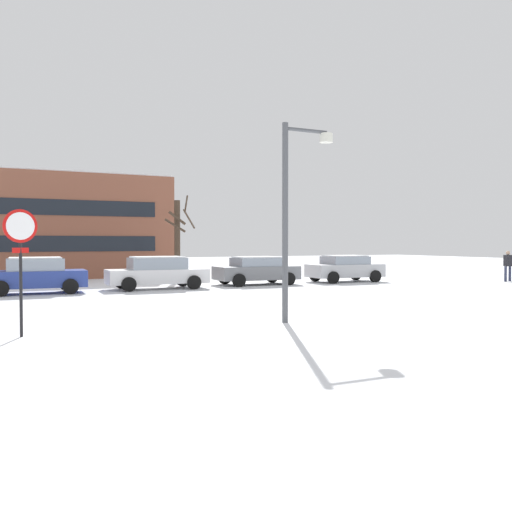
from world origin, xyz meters
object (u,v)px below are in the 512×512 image
Objects in this scene: parked_car_white at (157,272)px; street_lamp at (294,201)px; parked_car_silver at (345,268)px; pedestrian_crossing at (508,264)px; stop_sign at (20,247)px; parked_car_blue at (35,275)px; parked_car_gray at (256,270)px.

street_lamp is at bearing -87.95° from parked_car_white.
pedestrian_crossing is at bearing -24.36° from parked_car_silver.
stop_sign is 11.28m from parked_car_blue.
parked_car_white is at bearing 92.05° from street_lamp.
parked_car_blue reaches higher than parked_car_silver.
street_lamp is 1.29× the size of parked_car_silver.
parked_car_blue is 24.04m from pedestrian_crossing.
parked_car_gray is at bearing 1.85° from parked_car_blue.
pedestrian_crossing is (18.14, 8.21, -2.28)m from street_lamp.
parked_car_gray is at bearing 44.92° from stop_sign.
parked_car_white is 5.22m from parked_car_gray.
parked_car_blue is at bearing -178.15° from parked_car_gray.
parked_car_blue is 0.97× the size of parked_car_gray.
stop_sign is at bearing 174.37° from street_lamp.
parked_car_gray is (4.79, 12.16, -2.52)m from street_lamp.
parked_car_gray is 5.22m from parked_car_silver.
stop_sign reaches higher than parked_car_white.
parked_car_gray is (5.21, 0.31, -0.02)m from parked_car_white.
street_lamp is at bearing -111.49° from parked_car_gray.
parked_car_white is 1.09× the size of parked_car_gray.
parked_car_white is 10.42m from parked_car_silver.
stop_sign is at bearing -163.13° from pedestrian_crossing.
parked_car_white is 1.12× the size of parked_car_silver.
street_lamp reaches higher than stop_sign.
street_lamp reaches higher than pedestrian_crossing.
parked_car_blue is 5.21m from parked_car_white.
parked_car_silver is at bearing 0.27° from parked_car_blue.
pedestrian_crossing is (8.14, -3.69, 0.23)m from parked_car_silver.
pedestrian_crossing reaches higher than parked_car_white.
parked_car_silver is (15.63, 0.07, -0.03)m from parked_car_blue.
pedestrian_crossing reaches higher than parked_car_blue.
parked_car_silver is at bearing 49.96° from street_lamp.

